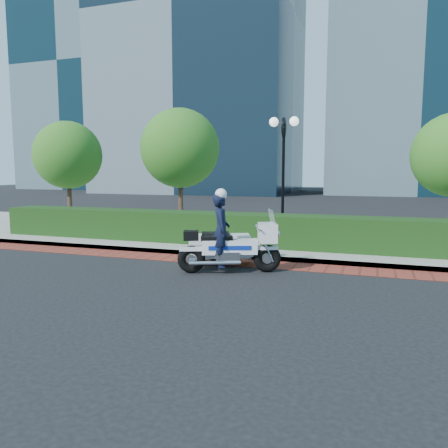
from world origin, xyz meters
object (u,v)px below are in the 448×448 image
(lamppost, at_px, (283,158))
(police_motorcycle, at_px, (224,242))
(tree_a, at_px, (68,155))
(tree_b, at_px, (180,148))

(lamppost, bearing_deg, police_motorcycle, -97.11)
(lamppost, relative_size, police_motorcycle, 1.58)
(lamppost, distance_m, police_motorcycle, 5.15)
(tree_a, relative_size, police_motorcycle, 1.72)
(lamppost, relative_size, tree_b, 0.86)
(tree_b, bearing_deg, lamppost, -16.11)
(tree_b, distance_m, police_motorcycle, 7.59)
(tree_a, xyz_separation_m, police_motorcycle, (9.43, -5.90, -2.50))
(tree_a, distance_m, tree_b, 5.50)
(lamppost, xyz_separation_m, tree_a, (-10.00, 1.30, 0.26))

